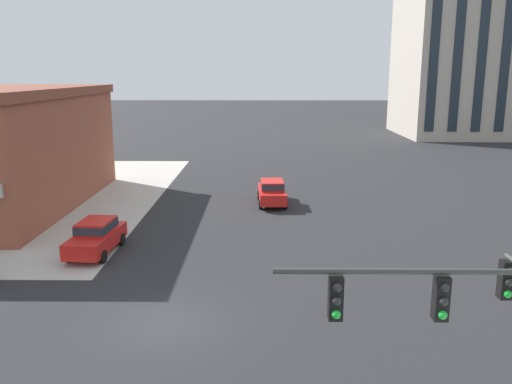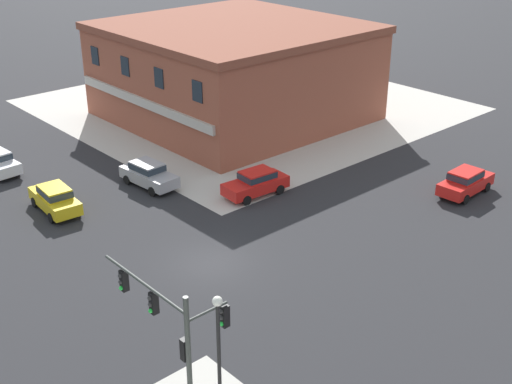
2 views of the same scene
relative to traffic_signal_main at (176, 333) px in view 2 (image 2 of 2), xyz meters
The scene contains 9 objects.
ground_plane 11.73m from the traffic_signal_main, 135.52° to the left, with size 320.00×320.00×0.00m, color #262628.
sidewalk_far_corner 39.60m from the traffic_signal_main, 135.15° to the left, with size 32.00×32.00×0.02m, color #B7B2A8.
traffic_signal_main is the anchor object (origin of this frame).
street_lamp_corner_near 2.09m from the traffic_signal_main, 10.33° to the left, with size 0.36×0.36×6.11m.
car_main_northbound_far 21.84m from the traffic_signal_main, 149.50° to the left, with size 4.52×2.14×1.68m.
car_main_southbound_far 20.24m from the traffic_signal_main, 129.69° to the left, with size 2.12×4.51×1.68m.
car_cross_eastbound 20.03m from the traffic_signal_main, 166.77° to the left, with size 4.52×2.14×1.68m.
car_parked_curb 26.14m from the traffic_signal_main, 98.37° to the left, with size 2.03×4.47×1.68m.
storefront_block_near_corner 36.26m from the traffic_signal_main, 136.42° to the left, with size 19.00×18.83×7.96m.
Camera 2 is at (25.06, -19.17, 18.79)m, focal length 47.43 mm.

